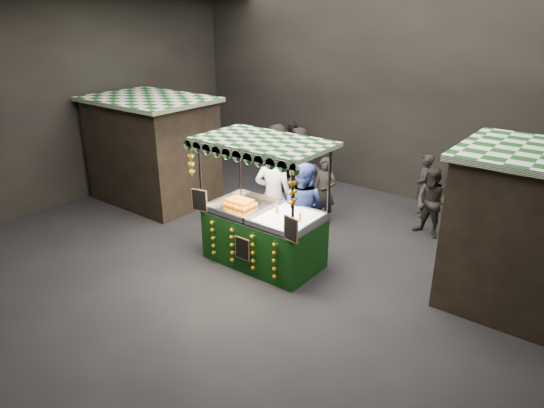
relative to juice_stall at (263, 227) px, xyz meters
The scene contains 14 objects.
ground 0.76m from the juice_stall, ahead, with size 12.00×12.00×0.00m, color black.
market_hall 2.63m from the juice_stall, ahead, with size 12.10×10.10×5.05m.
neighbour_stall_left 4.47m from the juice_stall, 166.83° to the left, with size 3.00×2.20×2.60m.
juice_stall is the anchor object (origin of this frame).
vendor_grey 0.96m from the juice_stall, 115.28° to the left, with size 0.89×0.75×2.07m.
vendor_blue 0.91m from the juice_stall, 68.85° to the left, with size 1.04×0.88×1.90m.
shopper_0 2.36m from the juice_stall, 92.68° to the left, with size 0.58×0.40×1.53m.
shopper_1 3.74m from the juice_stall, 56.47° to the left, with size 0.84×0.72×1.51m.
shopper_2 5.03m from the juice_stall, 119.04° to the left, with size 1.06×0.71×1.66m.
shopper_3 2.96m from the juice_stall, 107.24° to the left, with size 1.20×1.07×1.61m.
shopper_4 4.15m from the juice_stall, 123.35° to the left, with size 0.94×0.67×1.79m.
shopper_5 4.76m from the juice_stall, 42.80° to the left, with size 1.05×1.44×1.51m.
shopper_6 4.33m from the juice_stall, 69.41° to the left, with size 0.53×0.64×1.50m.
shopper_7 4.42m from the juice_stall, 115.93° to the left, with size 0.95×0.81×1.66m.
Camera 1 is at (5.07, -6.44, 4.55)m, focal length 31.89 mm.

